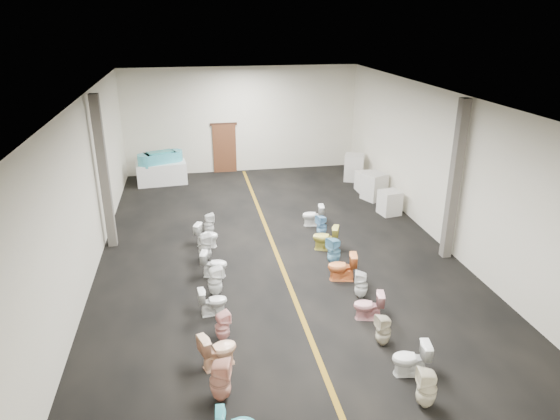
% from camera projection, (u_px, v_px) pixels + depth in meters
% --- Properties ---
extents(floor, '(16.00, 16.00, 0.00)m').
position_uv_depth(floor, '(274.00, 246.00, 14.95)').
color(floor, black).
rests_on(floor, ground).
extents(ceiling, '(16.00, 16.00, 0.00)m').
position_uv_depth(ceiling, '(273.00, 94.00, 13.31)').
color(ceiling, black).
rests_on(ceiling, ground).
extents(wall_back, '(10.00, 0.00, 10.00)m').
position_uv_depth(wall_back, '(242.00, 120.00, 21.45)').
color(wall_back, beige).
rests_on(wall_back, ground).
extents(wall_front, '(10.00, 0.00, 10.00)m').
position_uv_depth(wall_front, '(372.00, 347.00, 6.81)').
color(wall_front, beige).
rests_on(wall_front, ground).
extents(wall_left, '(0.00, 16.00, 16.00)m').
position_uv_depth(wall_left, '(89.00, 185.00, 13.28)').
color(wall_left, beige).
rests_on(wall_left, ground).
extents(wall_right, '(0.00, 16.00, 16.00)m').
position_uv_depth(wall_right, '(437.00, 166.00, 14.97)').
color(wall_right, beige).
rests_on(wall_right, ground).
extents(aisle_stripe, '(0.12, 15.60, 0.01)m').
position_uv_depth(aisle_stripe, '(274.00, 246.00, 14.95)').
color(aisle_stripe, brown).
rests_on(aisle_stripe, floor).
extents(back_door, '(1.00, 0.10, 2.10)m').
position_uv_depth(back_door, '(225.00, 148.00, 21.70)').
color(back_door, '#562D19').
rests_on(back_door, floor).
extents(door_frame, '(1.15, 0.08, 0.10)m').
position_uv_depth(door_frame, '(224.00, 124.00, 21.32)').
color(door_frame, '#331C11').
rests_on(door_frame, back_door).
extents(column_left, '(0.25, 0.25, 4.50)m').
position_uv_depth(column_left, '(104.00, 174.00, 14.24)').
color(column_left, '#59544C').
rests_on(column_left, floor).
extents(column_right, '(0.25, 0.25, 4.50)m').
position_uv_depth(column_right, '(455.00, 182.00, 13.56)').
color(column_right, '#59544C').
rests_on(column_right, floor).
extents(display_table, '(2.05, 1.16, 0.88)m').
position_uv_depth(display_table, '(162.00, 173.00, 20.41)').
color(display_table, white).
rests_on(display_table, floor).
extents(bathtub, '(1.78, 1.10, 0.55)m').
position_uv_depth(bathtub, '(160.00, 158.00, 20.18)').
color(bathtub, '#40A9BA').
rests_on(bathtub, display_table).
extents(appliance_crate_a, '(0.75, 0.75, 0.83)m').
position_uv_depth(appliance_crate_a, '(390.00, 203.00, 17.26)').
color(appliance_crate_a, beige).
rests_on(appliance_crate_a, floor).
extents(appliance_crate_b, '(0.97, 0.97, 1.01)m').
position_uv_depth(appliance_crate_b, '(374.00, 186.00, 18.61)').
color(appliance_crate_b, beige).
rests_on(appliance_crate_b, floor).
extents(appliance_crate_c, '(0.67, 0.67, 0.75)m').
position_uv_depth(appliance_crate_c, '(365.00, 182.00, 19.56)').
color(appliance_crate_c, silver).
rests_on(appliance_crate_c, floor).
extents(appliance_crate_d, '(1.00, 1.00, 1.10)m').
position_uv_depth(appliance_crate_d, '(354.00, 167.00, 20.78)').
color(appliance_crate_d, silver).
rests_on(appliance_crate_d, floor).
extents(toilet_left_1, '(0.47, 0.46, 0.84)m').
position_uv_depth(toilet_left_1, '(220.00, 380.00, 8.86)').
color(toilet_left_1, '#E8A48C').
rests_on(toilet_left_1, floor).
extents(toilet_left_2, '(0.84, 0.65, 0.76)m').
position_uv_depth(toilet_left_2, '(218.00, 350.00, 9.75)').
color(toilet_left_2, '#FFC59B').
rests_on(toilet_left_2, floor).
extents(toilet_left_3, '(0.40, 0.40, 0.68)m').
position_uv_depth(toilet_left_3, '(222.00, 326.00, 10.53)').
color(toilet_left_3, '#F5AEA9').
rests_on(toilet_left_3, floor).
extents(toilet_left_4, '(0.69, 0.44, 0.67)m').
position_uv_depth(toilet_left_4, '(213.00, 301.00, 11.47)').
color(toilet_left_4, white).
rests_on(toilet_left_4, floor).
extents(toilet_left_5, '(0.43, 0.42, 0.78)m').
position_uv_depth(toilet_left_5, '(215.00, 281.00, 12.23)').
color(toilet_left_5, white).
rests_on(toilet_left_5, floor).
extents(toilet_left_6, '(0.76, 0.54, 0.70)m').
position_uv_depth(toilet_left_6, '(214.00, 264.00, 13.15)').
color(toilet_left_6, silver).
rests_on(toilet_left_6, floor).
extents(toilet_left_7, '(0.43, 0.42, 0.80)m').
position_uv_depth(toilet_left_7, '(205.00, 248.00, 13.97)').
color(toilet_left_7, silver).
rests_on(toilet_left_7, floor).
extents(toilet_left_8, '(0.79, 0.63, 0.70)m').
position_uv_depth(toilet_left_8, '(207.00, 235.00, 14.86)').
color(toilet_left_8, white).
rests_on(toilet_left_8, floor).
extents(toilet_left_9, '(0.36, 0.35, 0.70)m').
position_uv_depth(toilet_left_9, '(209.00, 224.00, 15.66)').
color(toilet_left_9, white).
rests_on(toilet_left_9, floor).
extents(toilet_right_0, '(0.41, 0.40, 0.78)m').
position_uv_depth(toilet_right_0, '(427.00, 388.00, 8.72)').
color(toilet_right_0, beige).
rests_on(toilet_right_0, floor).
extents(toilet_right_1, '(0.77, 0.52, 0.72)m').
position_uv_depth(toilet_right_1, '(411.00, 359.00, 9.51)').
color(toilet_right_1, white).
rests_on(toilet_right_1, floor).
extents(toilet_right_2, '(0.36, 0.35, 0.70)m').
position_uv_depth(toilet_right_2, '(383.00, 330.00, 10.39)').
color(toilet_right_2, beige).
rests_on(toilet_right_2, floor).
extents(toilet_right_3, '(0.74, 0.53, 0.68)m').
position_uv_depth(toilet_right_3, '(368.00, 306.00, 11.28)').
color(toilet_right_3, pink).
rests_on(toilet_right_3, floor).
extents(toilet_right_4, '(0.42, 0.41, 0.71)m').
position_uv_depth(toilet_right_4, '(361.00, 285.00, 12.13)').
color(toilet_right_4, white).
rests_on(toilet_right_4, floor).
extents(toilet_right_5, '(0.81, 0.57, 0.75)m').
position_uv_depth(toilet_right_5, '(342.00, 267.00, 12.94)').
color(toilet_right_5, orange).
rests_on(toilet_right_5, floor).
extents(toilet_right_6, '(0.48, 0.48, 0.81)m').
position_uv_depth(toilet_right_6, '(334.00, 251.00, 13.74)').
color(toilet_right_6, '#6FB1D1').
rests_on(toilet_right_6, floor).
extents(toilet_right_7, '(0.86, 0.68, 0.76)m').
position_uv_depth(toilet_right_7, '(325.00, 238.00, 14.62)').
color(toilet_right_7, gold).
rests_on(toilet_right_7, floor).
extents(toilet_right_8, '(0.41, 0.40, 0.70)m').
position_uv_depth(toilet_right_8, '(322.00, 226.00, 15.52)').
color(toilet_right_8, '#7AB7E6').
rests_on(toilet_right_8, floor).
extents(toilet_right_9, '(0.74, 0.48, 0.71)m').
position_uv_depth(toilet_right_9, '(313.00, 215.00, 16.33)').
color(toilet_right_9, white).
rests_on(toilet_right_9, floor).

